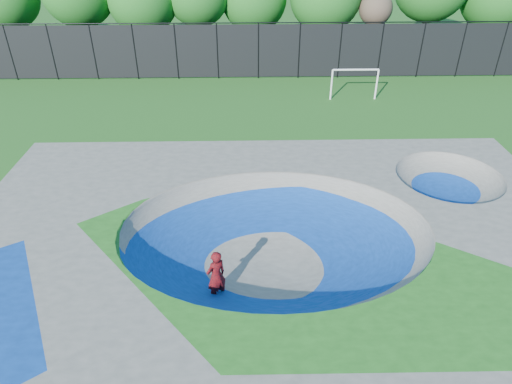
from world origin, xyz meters
TOP-DOWN VIEW (x-y plane):
  - ground at (0.00, 0.00)m, footprint 120.00×120.00m
  - skate_deck at (0.00, 0.00)m, footprint 22.00×14.00m
  - skater at (-1.98, -1.82)m, footprint 0.84×0.80m
  - skateboard at (-1.98, -1.82)m, footprint 0.76×0.64m
  - soccer_goal at (6.21, 16.39)m, footprint 3.12×0.12m
  - fence at (0.00, 21.00)m, footprint 48.09×0.09m

SIDE VIEW (x-z plane):
  - ground at x=0.00m, z-range 0.00..0.00m
  - skateboard at x=-1.98m, z-range 0.00..0.05m
  - skate_deck at x=0.00m, z-range 0.00..1.50m
  - skater at x=-1.98m, z-range 0.00..1.93m
  - soccer_goal at x=6.21m, z-range 0.40..2.46m
  - fence at x=0.00m, z-range 0.08..4.12m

